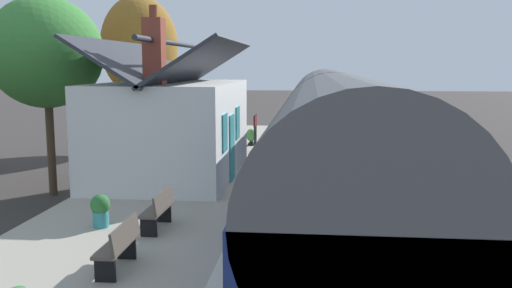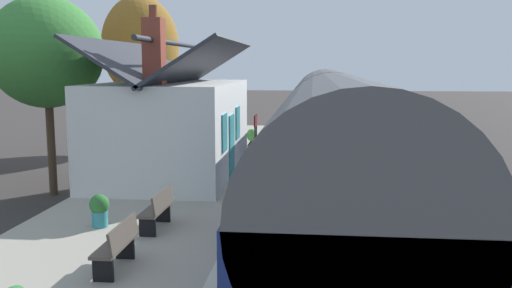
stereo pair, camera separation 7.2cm
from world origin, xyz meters
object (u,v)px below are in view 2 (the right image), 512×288
Objects in this scene: station_building at (173,126)px; tree_mid_background at (46,53)px; station_sign_board at (256,124)px; bench_platform_end at (118,244)px; planter_bench_right at (252,137)px; planter_by_door at (196,133)px; planter_under_sign at (99,209)px; tree_distant at (141,47)px; bench_by_lamp at (241,133)px; bench_mid_platform at (158,208)px; train at (331,154)px.

station_building is 1.10× the size of tree_mid_background.
station_building is 4.77× the size of station_sign_board.
bench_platform_end is at bearing -172.20° from station_building.
planter_bench_right reaches higher than planter_by_door.
planter_under_sign is (-12.95, 2.03, 0.03)m from planter_bench_right.
station_building reaches higher than planter_by_door.
station_sign_board is at bearing -12.00° from planter_under_sign.
planter_under_sign is (-6.02, 0.17, -1.24)m from station_building.
station_building is at bearing -157.40° from tree_distant.
planter_by_door is 4.74m from station_sign_board.
bench_by_lamp is at bearing -118.94° from tree_distant.
station_building is 8.67m from planter_by_door.
bench_platform_end is at bearing 179.41° from bench_mid_platform.
tree_mid_background is at bearing 32.44° from bench_platform_end.
bench_by_lamp reaches higher than planter_under_sign.
station_sign_board is (-1.74, -0.36, 0.81)m from planter_bench_right.
station_building reaches higher than planter_under_sign.
bench_by_lamp is at bearing -9.47° from station_building.
bench_mid_platform reaches higher than planter_bench_right.
bench_mid_platform is 13.58m from bench_by_lamp.
tree_mid_background is 0.84× the size of tree_distant.
bench_by_lamp is at bearing -0.31° from bench_platform_end.
planter_under_sign is at bearing 28.18° from bench_platform_end.
station_building reaches higher than bench_mid_platform.
planter_by_door is (14.55, 2.26, -0.15)m from bench_mid_platform.
planter_under_sign is at bearing 178.36° from station_building.
station_sign_board is (-3.31, -3.28, 0.87)m from planter_by_door.
station_building is at bearing -92.19° from tree_mid_background.
station_sign_board is (-2.34, -0.95, 0.71)m from bench_by_lamp.
bench_by_lamp is 2.20× the size of planter_by_door.
bench_by_lamp is at bearing 45.06° from planter_bench_right.
planter_by_door is at bearing -21.55° from tree_mid_background.
planter_bench_right is (12.98, -0.66, -0.09)m from bench_mid_platform.
station_sign_board is at bearing -5.17° from bench_mid_platform.
tree_mid_background reaches higher than station_sign_board.
planter_bench_right is 0.09× the size of tree_distant.
bench_platform_end is at bearing 141.78° from train.
tree_mid_background is 10.53m from tree_distant.
bench_by_lamp is at bearing 19.22° from train.
bench_by_lamp is 1.85× the size of planter_bench_right.
station_building is 6.28m from bench_mid_platform.
bench_platform_end is 1.00× the size of bench_mid_platform.
station_building is (3.53, 5.11, 0.28)m from train.
planter_bench_right is at bearing -2.91° from bench_mid_platform.
bench_mid_platform is 13.00m from planter_bench_right.
bench_platform_end is 0.89× the size of station_sign_board.
bench_platform_end and bench_mid_platform have the same top height.
planter_under_sign is 0.49× the size of station_sign_board.
station_sign_board is at bearing -168.45° from planter_bench_right.
station_sign_board is 0.19× the size of tree_distant.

